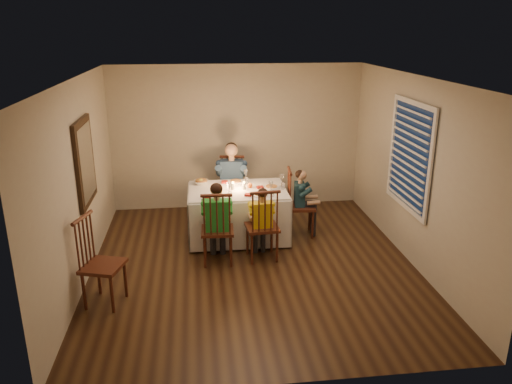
{
  "coord_description": "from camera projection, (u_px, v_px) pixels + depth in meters",
  "views": [
    {
      "loc": [
        -0.74,
        -6.34,
        3.23
      ],
      "look_at": [
        0.06,
        0.15,
        1.04
      ],
      "focal_mm": 35.0,
      "sensor_mm": 36.0,
      "label": 1
    }
  ],
  "objects": [
    {
      "name": "setting_teal",
      "position": [
        271.0,
        187.0,
        7.83
      ],
      "size": [
        0.26,
        0.26,
        0.02
      ],
      "primitive_type": "cylinder",
      "rotation": [
        0.0,
        0.0,
        -0.01
      ],
      "color": "white",
      "rests_on": "dining_table"
    },
    {
      "name": "candle_left",
      "position": [
        233.0,
        186.0,
        7.73
      ],
      "size": [
        0.06,
        0.06,
        0.1
      ],
      "primitive_type": "cylinder",
      "color": "white",
      "rests_on": "dining_table"
    },
    {
      "name": "ground",
      "position": [
        253.0,
        265.0,
        7.08
      ],
      "size": [
        5.0,
        5.0,
        0.0
      ],
      "primitive_type": "plane",
      "color": "black",
      "rests_on": "ground"
    },
    {
      "name": "setting_adult",
      "position": [
        236.0,
        182.0,
        8.09
      ],
      "size": [
        0.26,
        0.26,
        0.02
      ],
      "primitive_type": "cylinder",
      "rotation": [
        0.0,
        0.0,
        -0.01
      ],
      "color": "white",
      "rests_on": "dining_table"
    },
    {
      "name": "orange_fruit",
      "position": [
        250.0,
        185.0,
        7.82
      ],
      "size": [
        0.08,
        0.08,
        0.08
      ],
      "primitive_type": "sphere",
      "color": "orange",
      "rests_on": "dining_table"
    },
    {
      "name": "child_yellow",
      "position": [
        262.0,
        258.0,
        7.28
      ],
      "size": [
        0.39,
        0.36,
        1.08
      ],
      "primitive_type": null,
      "rotation": [
        0.0,
        0.0,
        3.22
      ],
      "color": "yellow",
      "rests_on": "ground"
    },
    {
      "name": "ceiling",
      "position": [
        253.0,
        78.0,
        6.25
      ],
      "size": [
        5.0,
        5.0,
        0.0
      ],
      "primitive_type": "plane",
      "color": "white",
      "rests_on": "wall_back"
    },
    {
      "name": "child_teal",
      "position": [
        300.0,
        234.0,
        8.11
      ],
      "size": [
        0.36,
        0.39,
        1.08
      ],
      "primitive_type": null,
      "rotation": [
        0.0,
        0.0,
        1.48
      ],
      "color": "#17323B",
      "rests_on": "ground"
    },
    {
      "name": "setting_yellow",
      "position": [
        260.0,
        195.0,
        7.48
      ],
      "size": [
        0.26,
        0.26,
        0.02
      ],
      "primitive_type": "cylinder",
      "rotation": [
        0.0,
        0.0,
        -0.01
      ],
      "color": "white",
      "rests_on": "dining_table"
    },
    {
      "name": "serving_bowl",
      "position": [
        201.0,
        182.0,
        8.01
      ],
      "size": [
        0.24,
        0.24,
        0.06
      ],
      "primitive_type": "imported",
      "rotation": [
        0.0,
        0.0,
        -0.03
      ],
      "color": "white",
      "rests_on": "dining_table"
    },
    {
      "name": "wall_right",
      "position": [
        414.0,
        171.0,
        6.93
      ],
      "size": [
        0.02,
        5.0,
        2.6
      ],
      "primitive_type": "cube",
      "color": "#BDB7A1",
      "rests_on": "ground"
    },
    {
      "name": "dining_table",
      "position": [
        238.0,
        203.0,
        7.83
      ],
      "size": [
        1.55,
        1.13,
        0.77
      ],
      "rotation": [
        0.0,
        0.0,
        -0.01
      ],
      "color": "silver",
      "rests_on": "ground"
    },
    {
      "name": "chair_near_right",
      "position": [
        262.0,
        258.0,
        7.28
      ],
      "size": [
        0.48,
        0.46,
        1.1
      ],
      "primitive_type": null,
      "rotation": [
        0.0,
        0.0,
        3.22
      ],
      "color": "#39140F",
      "rests_on": "ground"
    },
    {
      "name": "wall_back",
      "position": [
        237.0,
        137.0,
        9.02
      ],
      "size": [
        4.5,
        0.02,
        2.6
      ],
      "primitive_type": "cube",
      "color": "#BDB7A1",
      "rests_on": "ground"
    },
    {
      "name": "adult",
      "position": [
        232.0,
        219.0,
        8.76
      ],
      "size": [
        0.57,
        0.54,
        1.35
      ],
      "primitive_type": null,
      "rotation": [
        0.0,
        0.0,
        -0.13
      ],
      "color": "navy",
      "rests_on": "ground"
    },
    {
      "name": "child_green",
      "position": [
        218.0,
        262.0,
        7.17
      ],
      "size": [
        0.44,
        0.41,
        1.2
      ],
      "primitive_type": null,
      "rotation": [
        0.0,
        0.0,
        3.1
      ],
      "color": "green",
      "rests_on": "ground"
    },
    {
      "name": "candle_right",
      "position": [
        244.0,
        186.0,
        7.75
      ],
      "size": [
        0.06,
        0.06,
        0.1
      ],
      "primitive_type": "cylinder",
      "color": "white",
      "rests_on": "dining_table"
    },
    {
      "name": "chair_near_left",
      "position": [
        218.0,
        262.0,
        7.17
      ],
      "size": [
        0.47,
        0.45,
        1.1
      ],
      "primitive_type": null,
      "rotation": [
        0.0,
        0.0,
        3.1
      ],
      "color": "#39140F",
      "rests_on": "ground"
    },
    {
      "name": "window_blinds",
      "position": [
        409.0,
        156.0,
        6.95
      ],
      "size": [
        0.07,
        1.34,
        1.54
      ],
      "color": "#0D1B35",
      "rests_on": "wall_right"
    },
    {
      "name": "chair_extra",
      "position": [
        107.0,
        303.0,
        6.11
      ],
      "size": [
        0.56,
        0.57,
        1.13
      ],
      "primitive_type": null,
      "rotation": [
        0.0,
        0.0,
        1.27
      ],
      "color": "#39140F",
      "rests_on": "ground"
    },
    {
      "name": "squash",
      "position": [
        201.0,
        182.0,
        7.98
      ],
      "size": [
        0.09,
        0.09,
        0.09
      ],
      "primitive_type": "sphere",
      "color": "yellow",
      "rests_on": "dining_table"
    },
    {
      "name": "wall_mirror",
      "position": [
        85.0,
        162.0,
        6.63
      ],
      "size": [
        0.06,
        0.95,
        1.15
      ],
      "color": "black",
      "rests_on": "wall_left"
    },
    {
      "name": "setting_green",
      "position": [
        218.0,
        196.0,
        7.41
      ],
      "size": [
        0.26,
        0.26,
        0.02
      ],
      "primitive_type": "cylinder",
      "rotation": [
        0.0,
        0.0,
        -0.01
      ],
      "color": "white",
      "rests_on": "dining_table"
    },
    {
      "name": "wall_left",
      "position": [
        79.0,
        183.0,
        6.41
      ],
      "size": [
        0.02,
        5.0,
        2.6
      ],
      "primitive_type": "cube",
      "color": "#BDB7A1",
      "rests_on": "ground"
    },
    {
      "name": "chair_adult",
      "position": [
        232.0,
        219.0,
        8.76
      ],
      "size": [
        0.5,
        0.48,
        1.1
      ],
      "primitive_type": null,
      "rotation": [
        0.0,
        0.0,
        -0.13
      ],
      "color": "#39140F",
      "rests_on": "ground"
    },
    {
      "name": "chair_end",
      "position": [
        300.0,
        234.0,
        8.11
      ],
      "size": [
        0.47,
        0.49,
        1.1
      ],
      "primitive_type": null,
      "rotation": [
        0.0,
        0.0,
        1.48
      ],
      "color": "#39140F",
      "rests_on": "ground"
    }
  ]
}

